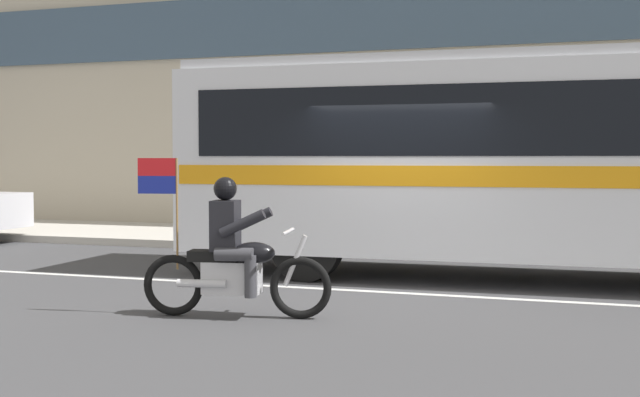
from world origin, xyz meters
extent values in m
plane|color=#3D3D3F|center=(0.00, 0.00, 0.00)|extent=(60.00, 60.00, 0.00)
cube|color=#B7B2A8|center=(0.00, 5.10, 0.07)|extent=(28.00, 3.80, 0.15)
cube|color=silver|center=(0.00, -0.60, 0.00)|extent=(26.60, 0.14, 0.01)
cube|color=#384C60|center=(0.00, 6.96, 4.87)|extent=(25.76, 0.10, 1.40)
cube|color=silver|center=(1.99, 1.20, 1.73)|extent=(10.92, 2.88, 2.70)
cube|color=black|center=(1.99, 1.20, 2.28)|extent=(10.06, 2.89, 0.96)
cube|color=orange|center=(1.99, 1.20, 1.53)|extent=(10.71, 2.90, 0.28)
cube|color=#BABCC3|center=(1.99, 1.20, 3.14)|extent=(10.70, 2.74, 0.16)
cylinder|color=black|center=(-1.37, 0.02, 0.52)|extent=(1.04, 0.30, 1.04)
torus|color=black|center=(-0.49, -2.64, 0.34)|extent=(0.69, 0.22, 0.69)
torus|color=black|center=(-1.91, -2.93, 0.34)|extent=(0.69, 0.22, 0.69)
cube|color=silver|center=(-1.25, -2.80, 0.44)|extent=(0.68, 0.40, 0.36)
ellipsoid|color=black|center=(-1.00, -2.75, 0.72)|extent=(0.53, 0.37, 0.24)
cube|color=black|center=(-1.44, -2.84, 0.69)|extent=(0.60, 0.36, 0.12)
cylinder|color=silver|center=(-0.55, -2.66, 0.65)|extent=(0.28, 0.11, 0.58)
cylinder|color=silver|center=(-0.63, -2.67, 0.96)|extent=(0.16, 0.64, 0.04)
cylinder|color=silver|center=(-1.51, -3.01, 0.39)|extent=(0.56, 0.20, 0.09)
cube|color=black|center=(-1.32, -2.81, 1.02)|extent=(0.35, 0.41, 0.56)
sphere|color=black|center=(-1.32, -2.81, 1.44)|extent=(0.26, 0.26, 0.26)
cylinder|color=#38383D|center=(-1.22, -2.61, 0.72)|extent=(0.44, 0.23, 0.15)
cylinder|color=#38383D|center=(-1.04, -2.57, 0.48)|extent=(0.13, 0.13, 0.46)
cylinder|color=#38383D|center=(-1.14, -2.96, 0.72)|extent=(0.44, 0.23, 0.15)
cylinder|color=#38383D|center=(-0.97, -2.92, 0.48)|extent=(0.13, 0.13, 0.46)
cylinder|color=black|center=(-1.12, -2.57, 1.06)|extent=(0.53, 0.21, 0.32)
cylinder|color=black|center=(-1.04, -2.96, 1.06)|extent=(0.53, 0.21, 0.32)
cylinder|color=olive|center=(-1.86, -2.92, 1.15)|extent=(0.02, 0.02, 1.25)
cube|color=red|center=(-2.09, -2.96, 1.68)|extent=(0.44, 0.11, 0.20)
cube|color=navy|center=(-2.09, -2.96, 1.47)|extent=(0.44, 0.11, 0.20)
cylinder|color=gold|center=(-2.30, 3.85, 0.44)|extent=(0.22, 0.22, 0.58)
sphere|color=gold|center=(-2.30, 3.85, 0.80)|extent=(0.20, 0.20, 0.20)
cylinder|color=gold|center=(-2.30, 3.71, 0.47)|extent=(0.09, 0.10, 0.09)
camera|label=1|loc=(2.67, -11.20, 1.79)|focal=46.75mm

